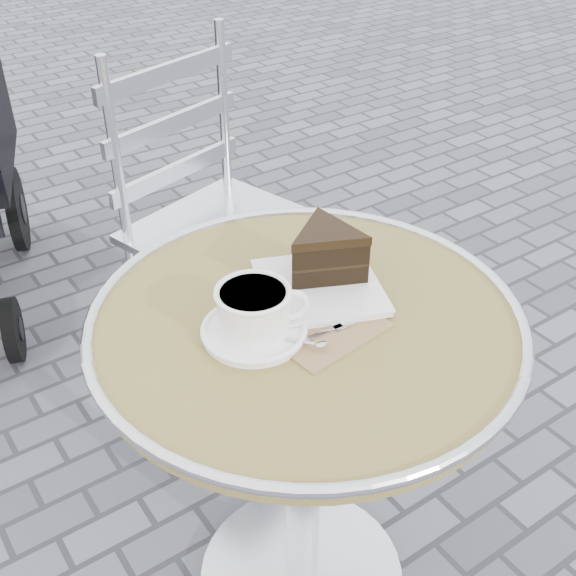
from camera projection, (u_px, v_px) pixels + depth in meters
cafe_table at (305, 391)px, 1.27m from camera, size 0.72×0.72×0.74m
cappuccino_set at (255, 315)px, 1.12m from camera, size 0.17×0.18×0.08m
cake_plate_set at (325, 261)px, 1.22m from camera, size 0.32×0.29×0.11m
bistro_chair at (200, 187)px, 1.84m from camera, size 0.53×0.53×0.96m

